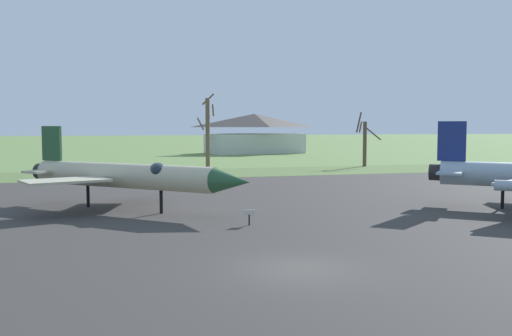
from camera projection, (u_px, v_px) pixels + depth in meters
The scene contains 8 objects.
ground_plane at pixel (298, 270), 20.29m from camera, with size 600.00×600.00×0.00m, color #607F42.
asphalt_apron at pixel (222, 214), 33.23m from camera, with size 77.61×44.83×0.05m, color #383533.
grass_verge_strip at pixel (169, 174), 60.58m from camera, with size 137.61×12.00×0.06m, color #546D38.
jet_fighter_front_left at pixel (128, 175), 34.13m from camera, with size 13.22×12.53×5.23m.
info_placard_front_left at pixel (249, 216), 29.13m from camera, with size 0.61×0.27×0.89m.
bare_tree_far_right at pixel (208, 131), 69.60m from camera, with size 2.22×2.20×9.32m.
bare_tree_backdrop_extra at pixel (365, 141), 71.63m from camera, with size 3.21×3.24×7.04m.
visitor_building at pixel (254, 134), 107.92m from camera, with size 19.76×12.62×7.60m.
Camera 1 is at (-6.71, -18.86, 5.23)m, focal length 39.23 mm.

